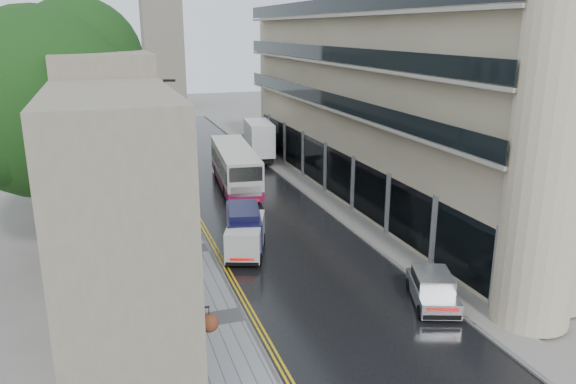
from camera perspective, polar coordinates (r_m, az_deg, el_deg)
road at (r=41.36m, az=-4.07°, el=-0.92°), size 9.00×85.00×0.02m
left_sidewalk at (r=40.37m, az=-12.13°, el=-1.61°), size 2.70×85.00×0.12m
right_sidewalk at (r=42.94m, az=2.92°, el=-0.18°), size 1.80×85.00×0.12m
old_shop_row at (r=41.28m, az=-18.03°, el=6.83°), size 4.50×56.00×12.00m
modern_block at (r=42.23m, az=10.09°, el=8.94°), size 8.00×40.00×14.00m
tree_near at (r=31.37m, az=-23.39°, el=5.29°), size 10.56×10.56×13.89m
tree_far at (r=44.28m, az=-21.71°, el=7.37°), size 9.24×9.24×12.46m
cream_bus at (r=41.75m, az=-6.45°, el=1.44°), size 3.72×11.74×3.15m
white_lorry at (r=52.20m, az=-3.87°, el=4.87°), size 2.97×7.46×3.81m
silver_hatchback at (r=25.53m, az=13.38°, el=-10.82°), size 3.01×4.33×1.49m
white_van at (r=30.21m, az=-6.22°, el=-5.59°), size 3.23×4.73×1.97m
navy_van at (r=31.18m, az=-6.05°, el=-4.41°), size 2.86×5.07×2.44m
pedestrian at (r=39.11m, az=-12.59°, el=-0.90°), size 0.63×0.45×1.61m
lamp_post_near at (r=31.70m, az=-10.62°, el=0.39°), size 0.81×0.21×7.12m
lamp_post_far at (r=45.32m, az=-12.18°, el=5.83°), size 0.95×0.51×8.32m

